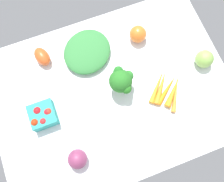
{
  "coord_description": "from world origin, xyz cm",
  "views": [
    {
      "loc": [
        -10.59,
        -28.04,
        107.14
      ],
      "look_at": [
        0.0,
        0.0,
        4.0
      ],
      "focal_mm": 40.1,
      "sensor_mm": 36.0,
      "label": 1
    }
  ],
  "objects_px": {
    "heirloom_tomato_orange": "(138,34)",
    "heirloom_tomato_green": "(204,59)",
    "berry_basket": "(43,116)",
    "red_onion_center": "(77,159)",
    "carrot_bunch": "(167,89)",
    "roma_tomato": "(42,57)",
    "broccoli_head": "(121,81)",
    "leafy_greens_clump": "(87,52)"
  },
  "relations": [
    {
      "from": "heirloom_tomato_orange",
      "to": "heirloom_tomato_green",
      "type": "bearing_deg",
      "value": -43.67
    },
    {
      "from": "berry_basket",
      "to": "heirloom_tomato_orange",
      "type": "height_order",
      "value": "heirloom_tomato_orange"
    },
    {
      "from": "red_onion_center",
      "to": "carrot_bunch",
      "type": "height_order",
      "value": "red_onion_center"
    },
    {
      "from": "heirloom_tomato_orange",
      "to": "roma_tomato",
      "type": "bearing_deg",
      "value": 173.32
    },
    {
      "from": "red_onion_center",
      "to": "roma_tomato",
      "type": "bearing_deg",
      "value": 91.02
    },
    {
      "from": "roma_tomato",
      "to": "heirloom_tomato_green",
      "type": "bearing_deg",
      "value": -127.48
    },
    {
      "from": "berry_basket",
      "to": "heirloom_tomato_orange",
      "type": "relative_size",
      "value": 1.35
    },
    {
      "from": "broccoli_head",
      "to": "leafy_greens_clump",
      "type": "relative_size",
      "value": 0.59
    },
    {
      "from": "berry_basket",
      "to": "roma_tomato",
      "type": "relative_size",
      "value": 1.11
    },
    {
      "from": "carrot_bunch",
      "to": "heirloom_tomato_orange",
      "type": "bearing_deg",
      "value": 94.54
    },
    {
      "from": "berry_basket",
      "to": "heirloom_tomato_green",
      "type": "bearing_deg",
      "value": -0.55
    },
    {
      "from": "red_onion_center",
      "to": "heirloom_tomato_orange",
      "type": "distance_m",
      "value": 0.6
    },
    {
      "from": "carrot_bunch",
      "to": "red_onion_center",
      "type": "bearing_deg",
      "value": -162.51
    },
    {
      "from": "heirloom_tomato_green",
      "to": "broccoli_head",
      "type": "bearing_deg",
      "value": 176.72
    },
    {
      "from": "red_onion_center",
      "to": "broccoli_head",
      "type": "bearing_deg",
      "value": 40.04
    },
    {
      "from": "red_onion_center",
      "to": "berry_basket",
      "type": "bearing_deg",
      "value": 110.22
    },
    {
      "from": "berry_basket",
      "to": "carrot_bunch",
      "type": "bearing_deg",
      "value": -7.59
    },
    {
      "from": "heirloom_tomato_green",
      "to": "leafy_greens_clump",
      "type": "xyz_separation_m",
      "value": [
        -0.47,
        0.22,
        -0.02
      ]
    },
    {
      "from": "carrot_bunch",
      "to": "roma_tomato",
      "type": "bearing_deg",
      "value": 144.29
    },
    {
      "from": "heirloom_tomato_green",
      "to": "red_onion_center",
      "type": "bearing_deg",
      "value": -162.57
    },
    {
      "from": "heirloom_tomato_green",
      "to": "carrot_bunch",
      "type": "bearing_deg",
      "value": -162.71
    },
    {
      "from": "carrot_bunch",
      "to": "leafy_greens_clump",
      "type": "bearing_deg",
      "value": 132.77
    },
    {
      "from": "heirloom_tomato_orange",
      "to": "red_onion_center",
      "type": "bearing_deg",
      "value": -135.52
    },
    {
      "from": "berry_basket",
      "to": "red_onion_center",
      "type": "bearing_deg",
      "value": -69.78
    },
    {
      "from": "broccoli_head",
      "to": "roma_tomato",
      "type": "distance_m",
      "value": 0.38
    },
    {
      "from": "broccoli_head",
      "to": "carrot_bunch",
      "type": "bearing_deg",
      "value": -25.36
    },
    {
      "from": "heirloom_tomato_green",
      "to": "heirloom_tomato_orange",
      "type": "distance_m",
      "value": 0.31
    },
    {
      "from": "leafy_greens_clump",
      "to": "red_onion_center",
      "type": "bearing_deg",
      "value": -113.53
    },
    {
      "from": "berry_basket",
      "to": "carrot_bunch",
      "type": "height_order",
      "value": "berry_basket"
    },
    {
      "from": "berry_basket",
      "to": "leafy_greens_clump",
      "type": "height_order",
      "value": "berry_basket"
    },
    {
      "from": "leafy_greens_clump",
      "to": "heirloom_tomato_green",
      "type": "bearing_deg",
      "value": -25.42
    },
    {
      "from": "heirloom_tomato_green",
      "to": "carrot_bunch",
      "type": "xyz_separation_m",
      "value": [
        -0.2,
        -0.06,
        -0.03
      ]
    },
    {
      "from": "heirloom_tomato_green",
      "to": "roma_tomato",
      "type": "bearing_deg",
      "value": 158.08
    },
    {
      "from": "berry_basket",
      "to": "roma_tomato",
      "type": "xyz_separation_m",
      "value": [
        0.07,
        0.26,
        -0.01
      ]
    },
    {
      "from": "heirloom_tomato_green",
      "to": "heirloom_tomato_orange",
      "type": "relative_size",
      "value": 1.03
    },
    {
      "from": "berry_basket",
      "to": "heirloom_tomato_orange",
      "type": "distance_m",
      "value": 0.55
    },
    {
      "from": "red_onion_center",
      "to": "heirloom_tomato_green",
      "type": "bearing_deg",
      "value": 17.43
    },
    {
      "from": "berry_basket",
      "to": "leafy_greens_clump",
      "type": "distance_m",
      "value": 0.34
    },
    {
      "from": "broccoli_head",
      "to": "berry_basket",
      "type": "bearing_deg",
      "value": -177.55
    },
    {
      "from": "berry_basket",
      "to": "broccoli_head",
      "type": "bearing_deg",
      "value": 2.45
    },
    {
      "from": "red_onion_center",
      "to": "carrot_bunch",
      "type": "xyz_separation_m",
      "value": [
        0.45,
        0.14,
        -0.03
      ]
    },
    {
      "from": "broccoli_head",
      "to": "carrot_bunch",
      "type": "distance_m",
      "value": 0.21
    }
  ]
}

